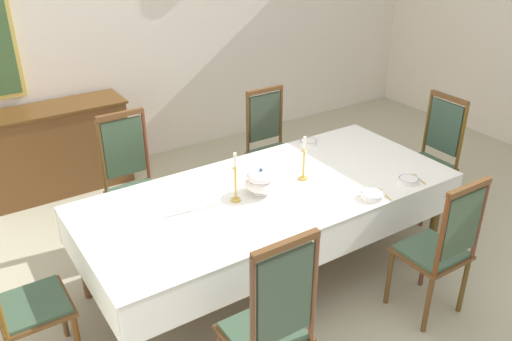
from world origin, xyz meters
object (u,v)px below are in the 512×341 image
(soup_tureen, at_px, (261,181))
(bowl_far_left, at_px, (308,142))
(chair_south_a, at_px, (271,323))
(chair_head_west, at_px, (18,295))
(bowl_near_left, at_px, (409,180))
(candlestick_east, at_px, (304,162))
(chair_south_b, at_px, (441,247))
(bowl_near_right, at_px, (372,195))
(chair_north_a, at_px, (132,181))
(spoon_primary, at_px, (416,177))
(spoon_secondary, at_px, (382,191))
(chair_north_b, at_px, (272,145))
(chair_head_east, at_px, (431,155))
(sideboard, at_px, (56,150))
(dining_table, at_px, (271,198))
(candlestick_west, at_px, (235,182))

(soup_tureen, height_order, bowl_far_left, soup_tureen)
(chair_south_a, distance_m, chair_head_west, 1.52)
(bowl_near_left, bearing_deg, candlestick_east, 143.18)
(chair_south_b, xyz_separation_m, bowl_near_right, (-0.17, 0.51, 0.22))
(soup_tureen, xyz_separation_m, candlestick_east, (0.39, 0.00, 0.05))
(chair_north_a, xyz_separation_m, bowl_near_right, (1.25, -1.53, 0.20))
(chair_north_a, bearing_deg, soup_tureen, 121.09)
(bowl_near_right, height_order, spoon_primary, bowl_near_right)
(chair_south_b, xyz_separation_m, spoon_secondary, (-0.05, 0.54, 0.20))
(chair_head_west, relative_size, candlestick_east, 3.36)
(chair_north_b, bearing_deg, soup_tureen, 51.74)
(chair_head_east, bearing_deg, sideboard, 50.42)
(soup_tureen, distance_m, bowl_far_left, 0.99)
(dining_table, bearing_deg, bowl_near_right, -42.99)
(chair_south_b, xyz_separation_m, sideboard, (-1.73, 3.37, -0.12))
(chair_head_east, height_order, soup_tureen, chair_head_east)
(chair_north_b, distance_m, spoon_secondary, 1.52)
(chair_head_west, relative_size, spoon_primary, 6.92)
(chair_head_east, bearing_deg, chair_south_a, 112.13)
(dining_table, bearing_deg, bowl_far_left, 34.04)
(dining_table, xyz_separation_m, chair_head_west, (-1.83, -0.00, -0.09))
(candlestick_west, distance_m, bowl_far_left, 1.19)
(chair_south_b, distance_m, sideboard, 3.79)
(chair_north_a, relative_size, spoon_primary, 6.72)
(dining_table, relative_size, soup_tureen, 11.65)
(bowl_near_right, bearing_deg, soup_tureen, 141.21)
(chair_north_b, relative_size, spoon_primary, 6.42)
(bowl_far_left, bearing_deg, bowl_near_right, -101.86)
(spoon_primary, bearing_deg, chair_head_west, -174.50)
(chair_south_b, xyz_separation_m, soup_tureen, (-0.81, 1.02, 0.29))
(chair_north_b, distance_m, bowl_near_left, 1.54)
(bowl_near_left, distance_m, sideboard, 3.46)
(chair_north_b, bearing_deg, bowl_near_right, 83.52)
(spoon_primary, xyz_separation_m, sideboard, (-2.08, 2.80, -0.32))
(dining_table, distance_m, soup_tureen, 0.19)
(bowl_far_left, bearing_deg, chair_head_east, -25.74)
(chair_south_a, xyz_separation_m, chair_south_b, (1.43, 0.01, -0.04))
(candlestick_east, height_order, bowl_far_left, candlestick_east)
(bowl_near_left, xyz_separation_m, bowl_far_left, (-0.19, 1.00, -0.00))
(chair_north_b, distance_m, candlestick_east, 1.15)
(chair_south_a, relative_size, bowl_near_left, 7.86)
(soup_tureen, distance_m, candlestick_east, 0.40)
(soup_tureen, height_order, sideboard, soup_tureen)
(chair_south_a, distance_m, spoon_secondary, 1.49)
(chair_north_a, height_order, chair_head_west, chair_head_west)
(chair_south_a, bearing_deg, chair_head_west, 137.51)
(dining_table, bearing_deg, sideboard, 113.33)
(chair_south_b, bearing_deg, bowl_far_left, 88.48)
(chair_south_b, bearing_deg, candlestick_east, 112.05)
(chair_head_west, distance_m, bowl_near_right, 2.44)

